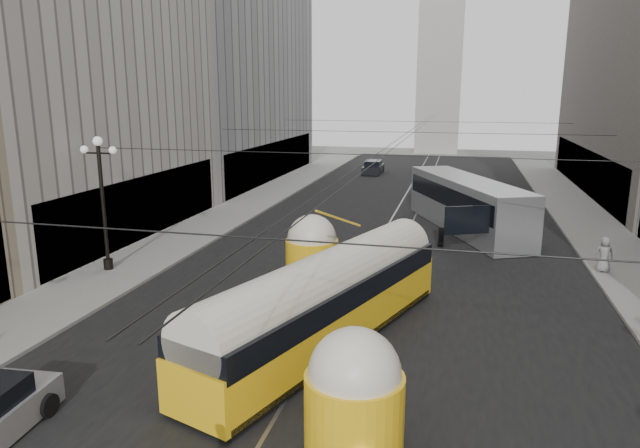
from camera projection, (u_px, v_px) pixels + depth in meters
The scene contains 14 objects.
road at pixel (402, 222), 38.35m from camera, with size 20.00×85.00×0.02m, color black.
sidewalk_left at pixel (252, 203), 44.47m from camera, with size 4.00×72.00×0.15m, color gray.
sidewalk_right at pixel (584, 219), 38.81m from camera, with size 4.00×72.00×0.15m, color gray.
rail_left at pixel (390, 221), 38.52m from camera, with size 0.12×85.00×0.04m, color gray.
rail_right at pixel (413, 222), 38.17m from camera, with size 0.12×85.00×0.04m, color gray.
building_left_far at pixel (214, 30), 54.49m from camera, with size 12.60×28.60×28.60m.
distant_tower at pixel (441, 45), 79.88m from camera, with size 6.00×6.00×31.36m.
lamppost_left_mid at pixel (102, 196), 26.77m from camera, with size 1.86×0.44×6.37m.
catenary at pixel (405, 135), 36.04m from camera, with size 25.00×72.00×0.23m.
streetcar at pixel (326, 300), 19.38m from camera, with size 6.52×14.28×3.28m.
city_bus at pixel (467, 202), 35.57m from camera, with size 7.76×13.32×3.26m.
sedan_white_far at pixel (452, 189), 47.10m from camera, with size 3.02×5.19×1.54m.
sedan_dark_far at pixel (373, 168), 60.90m from camera, with size 1.87×4.47×1.41m.
pedestrian_sidewalk_right at pixel (604, 254), 26.95m from camera, with size 0.84×0.52×1.72m, color gray.
Camera 1 is at (3.71, -5.11, 8.49)m, focal length 32.00 mm.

